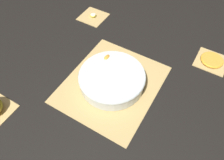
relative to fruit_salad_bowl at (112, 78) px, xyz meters
name	(u,v)px	position (x,y,z in m)	size (l,w,h in m)	color
ground_plane	(112,84)	(0.00, 0.00, -0.04)	(6.00, 6.00, 0.00)	black
bamboo_mat_center	(112,84)	(0.00, 0.00, -0.03)	(0.40, 0.35, 0.01)	tan
coaster_mat_near_right	(211,61)	(0.32, -0.31, -0.03)	(0.13, 0.13, 0.01)	tan
coaster_mat_far_right	(93,17)	(0.32, 0.31, -0.03)	(0.13, 0.13, 0.01)	tan
fruit_salad_bowl	(112,78)	(0.00, 0.00, 0.00)	(0.26, 0.26, 0.06)	silver
orange_slice_whole	(212,60)	(0.32, -0.31, -0.03)	(0.10, 0.10, 0.01)	#F9A338
banana_coin_single	(93,15)	(0.32, 0.31, -0.03)	(0.03, 0.03, 0.01)	#F7EFC6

